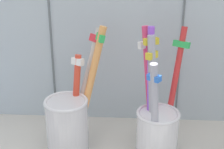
% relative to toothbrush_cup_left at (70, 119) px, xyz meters
% --- Properties ---
extents(tile_wall_back, '(0.64, 0.02, 0.45)m').
position_rel_toothbrush_cup_left_xyz_m(tile_wall_back, '(0.06, 0.10, 0.16)').
color(tile_wall_back, '#B2C1CC').
rests_on(tile_wall_back, ground).
extents(toothbrush_cup_left, '(0.09, 0.09, 0.19)m').
position_rel_toothbrush_cup_left_xyz_m(toothbrush_cup_left, '(0.00, 0.00, 0.00)').
color(toothbrush_cup_left, silver).
rests_on(toothbrush_cup_left, counter_slab).
extents(toothbrush_cup_right, '(0.08, 0.10, 0.19)m').
position_rel_toothbrush_cup_left_xyz_m(toothbrush_cup_right, '(0.13, -0.00, 0.00)').
color(toothbrush_cup_right, silver).
rests_on(toothbrush_cup_right, counter_slab).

